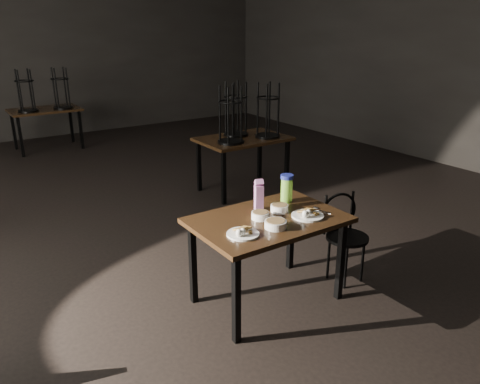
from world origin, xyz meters
TOP-DOWN VIEW (x-y plane):
  - room at (-0.06, 0.01)m, footprint 12.00×12.04m
  - main_table at (0.07, -1.43)m, footprint 1.20×0.80m
  - plate_left at (-0.28, -1.58)m, footprint 0.24×0.24m
  - plate_right at (0.34, -1.58)m, footprint 0.26×0.26m
  - bowl_near at (0.01, -1.40)m, footprint 0.14×0.14m
  - bowl_far at (0.23, -1.37)m, footprint 0.15×0.15m
  - bowl_big at (-0.00, -1.61)m, footprint 0.17×0.17m
  - juice_carton at (0.10, -1.25)m, footprint 0.09×0.09m
  - water_bottle at (0.42, -1.23)m, footprint 0.13×0.13m
  - spoon at (0.52, -1.50)m, footprint 0.05×0.19m
  - bentwood_chair at (0.86, -1.50)m, footprint 0.40×0.39m
  - bg_table_right at (1.49, 0.98)m, footprint 1.20×0.80m
  - bg_table_far at (-0.21, 4.88)m, footprint 1.20×0.80m

SIDE VIEW (x-z plane):
  - bentwood_chair at x=0.86m, z-range 0.07..0.86m
  - main_table at x=0.07m, z-range 0.30..1.05m
  - bg_table_far at x=-0.21m, z-range 0.01..1.49m
  - spoon at x=0.52m, z-range 0.75..0.76m
  - plate_left at x=-0.28m, z-range 0.73..0.81m
  - plate_right at x=0.34m, z-range 0.73..0.82m
  - bg_table_right at x=1.49m, z-range 0.04..1.52m
  - bowl_near at x=0.01m, z-range 0.75..0.81m
  - bowl_far at x=0.23m, z-range 0.75..0.81m
  - bowl_big at x=0.00m, z-range 0.75..0.81m
  - juice_carton at x=0.10m, z-range 0.74..1.01m
  - water_bottle at x=0.42m, z-range 0.75..1.00m
  - room at x=-0.06m, z-range 0.72..3.94m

